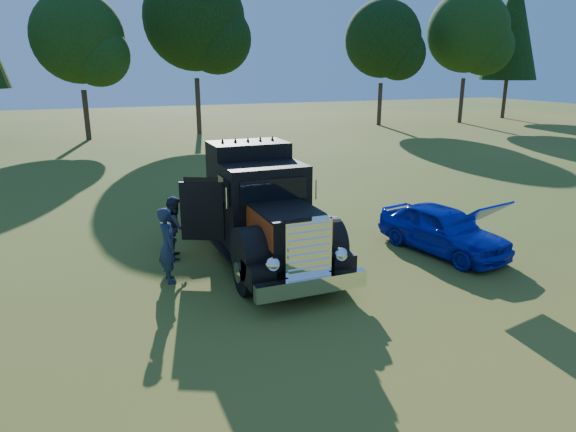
{
  "coord_description": "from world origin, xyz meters",
  "views": [
    {
      "loc": [
        -4.54,
        -9.38,
        4.93
      ],
      "look_at": [
        -0.04,
        1.77,
        1.43
      ],
      "focal_mm": 32.0,
      "sensor_mm": 36.0,
      "label": 1
    }
  ],
  "objects_px": {
    "hotrod_coupe": "(443,229)",
    "spectator_far": "(175,227)",
    "diamond_t_truck": "(259,212)",
    "spectator_near": "(168,245)"
  },
  "relations": [
    {
      "from": "diamond_t_truck",
      "to": "spectator_near",
      "type": "distance_m",
      "value": 2.63
    },
    {
      "from": "hotrod_coupe",
      "to": "spectator_near",
      "type": "distance_m",
      "value": 7.37
    },
    {
      "from": "hotrod_coupe",
      "to": "spectator_near",
      "type": "bearing_deg",
      "value": 174.01
    },
    {
      "from": "hotrod_coupe",
      "to": "spectator_far",
      "type": "relative_size",
      "value": 2.56
    },
    {
      "from": "spectator_near",
      "to": "spectator_far",
      "type": "xyz_separation_m",
      "value": [
        0.45,
        1.59,
        -0.07
      ]
    },
    {
      "from": "diamond_t_truck",
      "to": "hotrod_coupe",
      "type": "relative_size",
      "value": 1.67
    },
    {
      "from": "hotrod_coupe",
      "to": "diamond_t_truck",
      "type": "bearing_deg",
      "value": 163.15
    },
    {
      "from": "diamond_t_truck",
      "to": "hotrod_coupe",
      "type": "xyz_separation_m",
      "value": [
        4.82,
        -1.46,
        -0.62
      ]
    },
    {
      "from": "hotrod_coupe",
      "to": "spectator_far",
      "type": "distance_m",
      "value": 7.27
    },
    {
      "from": "spectator_far",
      "to": "diamond_t_truck",
      "type": "bearing_deg",
      "value": -101.42
    }
  ]
}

